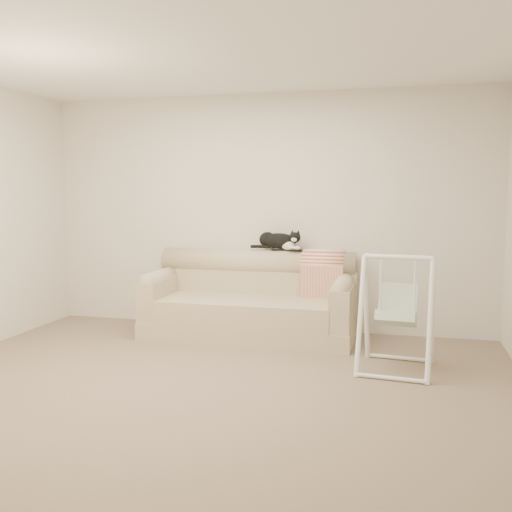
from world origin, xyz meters
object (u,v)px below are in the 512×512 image
at_px(tuxedo_cat, 279,241).
at_px(remote_b, 296,250).
at_px(sofa, 251,303).
at_px(baby_swing, 397,313).
at_px(remote_a, 280,249).

bearing_deg(tuxedo_cat, remote_b, -6.32).
bearing_deg(sofa, baby_swing, -29.43).
relative_size(remote_a, tuxedo_cat, 0.33).
distance_m(sofa, tuxedo_cat, 0.74).
xyz_separation_m(tuxedo_cat, baby_swing, (1.27, -1.11, -0.50)).
height_order(tuxedo_cat, baby_swing, tuxedo_cat).
xyz_separation_m(sofa, tuxedo_cat, (0.25, 0.25, 0.65)).
distance_m(remote_a, tuxedo_cat, 0.10).
height_order(remote_a, remote_b, remote_a).
bearing_deg(remote_a, baby_swing, -41.40).
height_order(remote_a, baby_swing, baby_swing).
height_order(sofa, remote_a, remote_a).
relative_size(sofa, tuxedo_cat, 3.87).
height_order(remote_b, tuxedo_cat, tuxedo_cat).
height_order(remote_b, baby_swing, baby_swing).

